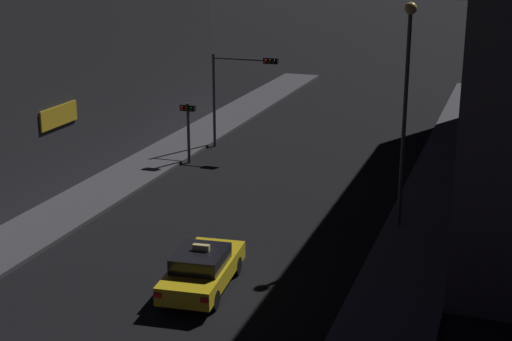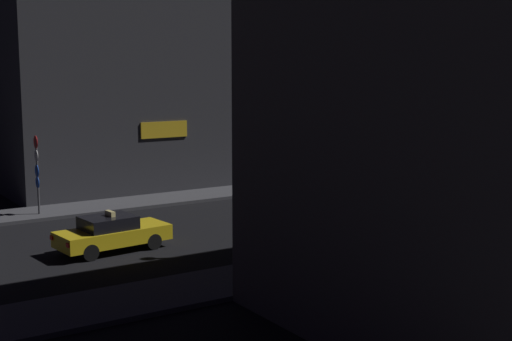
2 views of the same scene
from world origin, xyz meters
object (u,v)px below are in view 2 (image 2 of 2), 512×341
object	(u,v)px
traffic_light_left_kerb	(296,152)
street_lamp_near_block	(354,105)
traffic_light_overhead	(361,125)
taxi	(112,233)
sign_pole_left	(37,169)

from	to	relation	value
traffic_light_left_kerb	street_lamp_near_block	distance (m)	13.78
street_lamp_near_block	traffic_light_overhead	bearing A→B (deg)	137.59
traffic_light_left_kerb	taxi	bearing A→B (deg)	-64.40
taxi	sign_pole_left	distance (m)	8.08
sign_pole_left	traffic_light_left_kerb	bearing A→B (deg)	84.94
traffic_light_left_kerb	sign_pole_left	world-z (taller)	sign_pole_left
traffic_light_overhead	traffic_light_left_kerb	bearing A→B (deg)	-111.47
traffic_light_left_kerb	street_lamp_near_block	size ratio (longest dim) A/B	0.36
traffic_light_overhead	street_lamp_near_block	xyz separation A→B (m)	(10.50, -9.59, 1.99)
traffic_light_left_kerb	sign_pole_left	size ratio (longest dim) A/B	0.84
traffic_light_overhead	street_lamp_near_block	distance (m)	14.36
taxi	street_lamp_near_block	world-z (taller)	street_lamp_near_block
traffic_light_left_kerb	street_lamp_near_block	xyz separation A→B (m)	(11.92, -6.00, 3.47)
street_lamp_near_block	traffic_light_left_kerb	bearing A→B (deg)	153.28
traffic_light_left_kerb	traffic_light_overhead	bearing A→B (deg)	68.53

